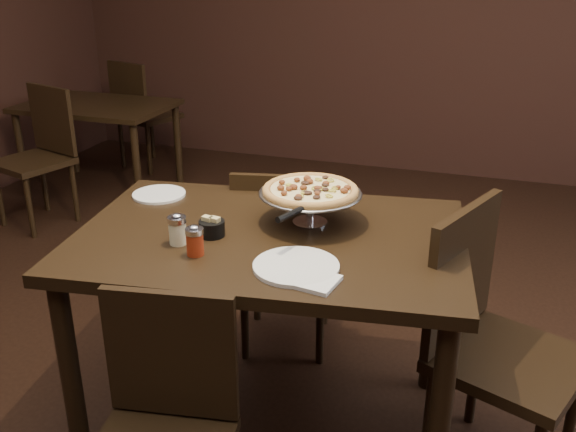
% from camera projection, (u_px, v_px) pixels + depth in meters
% --- Properties ---
extents(room, '(6.04, 7.04, 2.84)m').
position_uv_depth(room, '(293.00, 72.00, 1.88)').
color(room, black).
rests_on(room, ground).
extents(dining_table, '(1.43, 1.05, 0.83)m').
position_uv_depth(dining_table, '(270.00, 262.00, 2.25)').
color(dining_table, black).
rests_on(dining_table, ground).
extents(background_table, '(1.09, 0.73, 0.68)m').
position_uv_depth(background_table, '(98.00, 115.00, 4.81)').
color(background_table, black).
rests_on(background_table, ground).
extents(pizza_stand, '(0.37, 0.37, 0.15)m').
position_uv_depth(pizza_stand, '(310.00, 191.00, 2.25)').
color(pizza_stand, silver).
rests_on(pizza_stand, dining_table).
extents(parmesan_shaker, '(0.06, 0.06, 0.11)m').
position_uv_depth(parmesan_shaker, '(178.00, 229.00, 2.11)').
color(parmesan_shaker, beige).
rests_on(parmesan_shaker, dining_table).
extents(pepper_flake_shaker, '(0.06, 0.06, 0.10)m').
position_uv_depth(pepper_flake_shaker, '(195.00, 241.00, 2.04)').
color(pepper_flake_shaker, maroon).
rests_on(pepper_flake_shaker, dining_table).
extents(packet_caddy, '(0.09, 0.09, 0.07)m').
position_uv_depth(packet_caddy, '(212.00, 228.00, 2.18)').
color(packet_caddy, black).
rests_on(packet_caddy, dining_table).
extents(napkin_stack, '(0.14, 0.14, 0.01)m').
position_uv_depth(napkin_stack, '(315.00, 281.00, 1.87)').
color(napkin_stack, white).
rests_on(napkin_stack, dining_table).
extents(plate_left, '(0.21, 0.21, 0.01)m').
position_uv_depth(plate_left, '(159.00, 194.00, 2.55)').
color(plate_left, white).
rests_on(plate_left, dining_table).
extents(plate_near, '(0.27, 0.27, 0.01)m').
position_uv_depth(plate_near, '(296.00, 266.00, 1.96)').
color(plate_near, white).
rests_on(plate_near, dining_table).
extents(serving_spatula, '(0.16, 0.16, 0.03)m').
position_uv_depth(serving_spatula, '(290.00, 215.00, 2.05)').
color(serving_spatula, silver).
rests_on(serving_spatula, pizza_stand).
extents(chair_far, '(0.50, 0.50, 0.90)m').
position_uv_depth(chair_far, '(285.00, 254.00, 2.84)').
color(chair_far, black).
rests_on(chair_far, ground).
extents(chair_near, '(0.45, 0.45, 0.85)m').
position_uv_depth(chair_near, '(163.00, 429.00, 1.84)').
color(chair_near, black).
rests_on(chair_near, ground).
extents(chair_side, '(0.58, 0.58, 0.96)m').
position_uv_depth(chair_side, '(491.00, 337.00, 2.16)').
color(chair_side, black).
rests_on(chair_side, ground).
extents(bg_chair_far, '(0.54, 0.54, 0.91)m').
position_uv_depth(bg_chair_far, '(141.00, 111.00, 5.35)').
color(bg_chair_far, black).
rests_on(bg_chair_far, ground).
extents(bg_chair_near, '(0.53, 0.53, 0.91)m').
position_uv_depth(bg_chair_near, '(40.00, 151.00, 4.28)').
color(bg_chair_near, black).
rests_on(bg_chair_near, ground).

